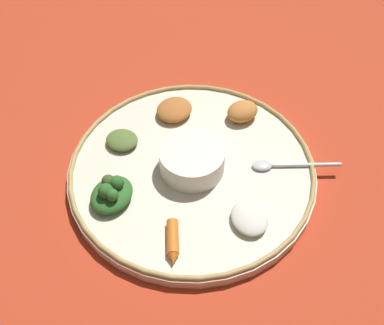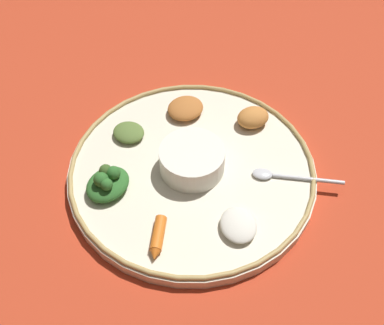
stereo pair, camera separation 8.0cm
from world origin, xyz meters
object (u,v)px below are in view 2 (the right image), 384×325
object	(u,v)px
spoon	(283,176)
carrot_near_spoon	(158,237)
center_bowl	(192,159)
greens_pile	(107,182)

from	to	relation	value
spoon	carrot_near_spoon	world-z (taller)	carrot_near_spoon
center_bowl	carrot_near_spoon	world-z (taller)	center_bowl
center_bowl	spoon	bearing A→B (deg)	77.02
center_bowl	spoon	distance (m)	0.15
spoon	greens_pile	distance (m)	0.29
greens_pile	carrot_near_spoon	xyz separation A→B (m)	(0.10, 0.08, -0.01)
greens_pile	spoon	bearing A→B (deg)	89.49
spoon	greens_pile	size ratio (longest dim) A/B	1.53
greens_pile	carrot_near_spoon	size ratio (longest dim) A/B	1.34
carrot_near_spoon	spoon	bearing A→B (deg)	115.47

